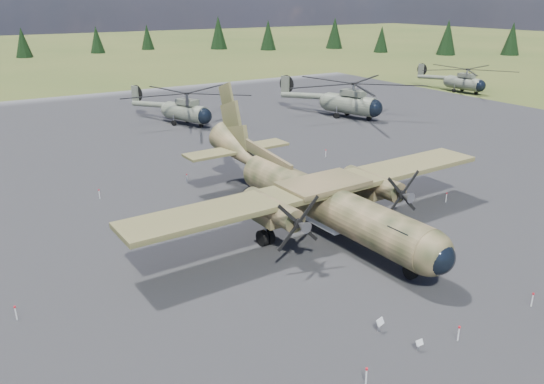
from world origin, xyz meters
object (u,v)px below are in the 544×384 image
helicopter_near (185,102)px  helicopter_far (464,75)px  transport_plane (314,192)px  helicopter_mid (350,93)px

helicopter_near → helicopter_far: size_ratio=1.10×
transport_plane → helicopter_far: 67.55m
helicopter_mid → helicopter_far: 31.95m
helicopter_near → transport_plane: bearing=-119.4°
helicopter_near → helicopter_far: (52.88, -1.87, -0.08)m
helicopter_near → helicopter_mid: helicopter_mid is taller
transport_plane → helicopter_near: bearing=79.5°
helicopter_near → helicopter_far: helicopter_near is taller
helicopter_near → helicopter_mid: (21.53, -7.97, 0.45)m
transport_plane → helicopter_far: (58.06, 34.53, 0.23)m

